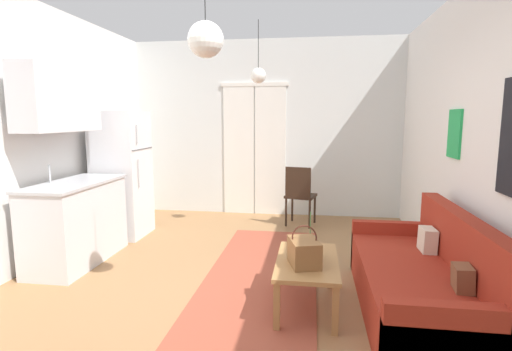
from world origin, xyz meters
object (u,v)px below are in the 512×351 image
object	(u,v)px
couch	(426,284)
pendant_lamp_far	(258,75)
handbag	(304,252)
pendant_lamp_near	(206,40)
coffee_table	(307,266)
bamboo_vase	(310,247)
refrigerator	(122,174)
accent_chair	(300,193)

from	to	relation	value
couch	pendant_lamp_far	xyz separation A→B (m)	(-1.68, 2.03, 1.90)
handbag	pendant_lamp_far	size ratio (longest dim) A/B	0.45
couch	handbag	bearing A→B (deg)	-172.92
pendant_lamp_near	pendant_lamp_far	size ratio (longest dim) A/B	1.01
coffee_table	pendant_lamp_near	distance (m)	2.01
coffee_table	pendant_lamp_far	distance (m)	2.81
bamboo_vase	refrigerator	distance (m)	3.08
couch	accent_chair	world-z (taller)	accent_chair
accent_chair	couch	bearing A→B (deg)	126.37
refrigerator	pendant_lamp_far	xyz separation A→B (m)	(1.84, 0.28, 1.31)
handbag	bamboo_vase	bearing A→B (deg)	76.80
coffee_table	bamboo_vase	bearing A→B (deg)	75.67
bamboo_vase	pendant_lamp_far	distance (m)	2.66
refrigerator	pendant_lamp_far	size ratio (longest dim) A/B	2.10
accent_chair	pendant_lamp_far	world-z (taller)	pendant_lamp_far
couch	handbag	world-z (taller)	couch
handbag	pendant_lamp_near	size ratio (longest dim) A/B	0.45
bamboo_vase	handbag	xyz separation A→B (m)	(-0.05, -0.20, 0.02)
couch	accent_chair	bearing A→B (deg)	113.69
couch	bamboo_vase	bearing A→B (deg)	175.67
bamboo_vase	handbag	world-z (taller)	bamboo_vase
couch	coffee_table	bearing A→B (deg)	-179.65
pendant_lamp_near	refrigerator	bearing A→B (deg)	130.94
pendant_lamp_near	couch	bearing A→B (deg)	9.01
bamboo_vase	pendant_lamp_near	bearing A→B (deg)	-156.39
coffee_table	accent_chair	distance (m)	2.58
couch	handbag	xyz separation A→B (m)	(-1.00, -0.12, 0.27)
accent_chair	pendant_lamp_near	xyz separation A→B (m)	(-0.63, -2.85, 1.69)
handbag	refrigerator	distance (m)	3.16
handbag	pendant_lamp_far	xyz separation A→B (m)	(-0.68, 2.15, 1.64)
coffee_table	accent_chair	xyz separation A→B (m)	(-0.15, 2.57, 0.14)
couch	pendant_lamp_near	size ratio (longest dim) A/B	2.42
bamboo_vase	pendant_lamp_far	xyz separation A→B (m)	(-0.73, 1.96, 1.65)
bamboo_vase	accent_chair	xyz separation A→B (m)	(-0.17, 2.50, -0.01)
pendant_lamp_near	bamboo_vase	bearing A→B (deg)	23.61
refrigerator	pendant_lamp_far	world-z (taller)	pendant_lamp_far
couch	refrigerator	distance (m)	3.97
refrigerator	pendant_lamp_far	distance (m)	2.28
coffee_table	refrigerator	xyz separation A→B (m)	(-2.54, 1.76, 0.49)
pendant_lamp_near	pendant_lamp_far	distance (m)	2.31
couch	refrigerator	bearing A→B (deg)	153.49
accent_chair	pendant_lamp_far	distance (m)	1.83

